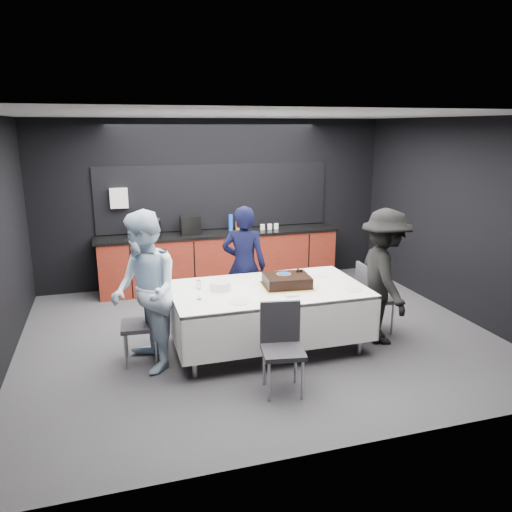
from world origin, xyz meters
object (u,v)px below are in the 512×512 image
Objects in this scene: champagne_flute at (199,286)px; chair_left at (147,318)px; person_right at (384,277)px; plate_stack at (220,286)px; chair_near at (282,341)px; person_center at (244,266)px; person_left at (145,292)px; chair_right at (370,293)px; party_table at (268,298)px; cake_assembly at (287,281)px.

champagne_flute is 0.24× the size of chair_left.
chair_left is 0.54× the size of person_right.
person_right reaches higher than plate_stack.
chair_left and chair_near have the same top height.
person_center is (0.81, 1.04, -0.11)m from champagne_flute.
plate_stack is 0.42m from champagne_flute.
person_center reaches higher than plate_stack.
person_right is (2.92, -0.10, -0.05)m from person_left.
champagne_flute is 2.33m from person_right.
person_right is (2.90, -0.27, 0.32)m from chair_left.
chair_right is at bearing 9.86° from person_right.
chair_left is 1.00× the size of chair_near.
person_right is at bearing 167.92° from person_center.
person_center is at bearing 56.79° from plate_stack.
chair_near is 1.83m from person_right.
chair_left is at bearing 157.78° from champagne_flute.
party_table is 0.32m from cake_assembly.
chair_near is 0.56× the size of person_center.
cake_assembly is 0.93m from person_center.
person_right is (2.33, -0.03, -0.09)m from champagne_flute.
party_table is 1.46m from chair_right.
chair_left is at bearing 95.17° from person_right.
plate_stack is 0.27× the size of chair_left.
cake_assembly is at bearing 131.70° from person_center.
chair_left is 0.56× the size of person_center.
champagne_flute is 1.14m from chair_near.
chair_right is (1.22, 0.12, -0.32)m from cake_assembly.
person_left is (-0.89, -0.20, 0.07)m from plate_stack.
champagne_flute reaches higher than cake_assembly.
plate_stack is 0.93m from person_center.
party_table is 1.49m from person_left.
chair_left is 2.93m from person_right.
person_center is 0.92× the size of person_left.
person_left is at bearing -175.70° from party_table.
party_table is at bearing 174.44° from cake_assembly.
chair_left is 1.63m from person_center.
chair_right is 0.45m from person_right.
plate_stack is 0.93m from chair_left.
person_left is (-1.70, -0.09, 0.05)m from cake_assembly.
champagne_flute is 0.59m from person_left.
person_center is (0.51, 0.78, -0.00)m from plate_stack.
person_center reaches higher than party_table.
cake_assembly is 1.70m from person_left.
person_left reaches higher than party_table.
person_right is (1.63, 0.77, 0.32)m from chair_near.
person_left reaches higher than cake_assembly.
person_left is (-1.46, -0.11, 0.26)m from party_table.
champagne_flute is (-1.11, -0.16, 0.09)m from cake_assembly.
plate_stack is 2.05m from person_right.
party_table is 0.88m from person_center.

